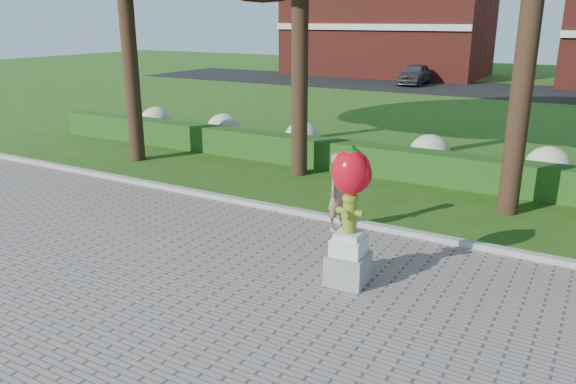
# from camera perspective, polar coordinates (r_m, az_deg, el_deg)

# --- Properties ---
(ground) EXTENTS (100.00, 100.00, 0.00)m
(ground) POSITION_cam_1_polar(r_m,az_deg,el_deg) (9.60, -5.80, -8.05)
(ground) COLOR #285415
(ground) RESTS_ON ground
(curb) EXTENTS (40.00, 0.18, 0.15)m
(curb) POSITION_cam_1_polar(r_m,az_deg,el_deg) (11.94, 2.59, -2.41)
(curb) COLOR #ADADA5
(curb) RESTS_ON ground
(lawn_hedge) EXTENTS (24.00, 0.70, 0.80)m
(lawn_hedge) POSITION_cam_1_polar(r_m,az_deg,el_deg) (15.37, 9.51, 3.13)
(lawn_hedge) COLOR #184814
(lawn_hedge) RESTS_ON ground
(hydrangea_row) EXTENTS (20.10, 1.10, 0.99)m
(hydrangea_row) POSITION_cam_1_polar(r_m,az_deg,el_deg) (16.08, 12.72, 4.12)
(hydrangea_row) COLOR beige
(hydrangea_row) RESTS_ON ground
(street) EXTENTS (50.00, 8.00, 0.02)m
(street) POSITION_cam_1_polar(r_m,az_deg,el_deg) (35.61, 21.77, 9.49)
(street) COLOR black
(street) RESTS_ON ground
(building_left) EXTENTS (14.00, 8.00, 7.00)m
(building_left) POSITION_cam_1_polar(r_m,az_deg,el_deg) (43.71, 10.10, 16.25)
(building_left) COLOR maroon
(building_left) RESTS_ON ground
(hydrant_sculpture) EXTENTS (0.65, 0.64, 2.24)m
(hydrant_sculpture) POSITION_cam_1_polar(r_m,az_deg,el_deg) (8.71, 6.30, -2.05)
(hydrant_sculpture) COLOR gray
(hydrant_sculpture) RESTS_ON walkway
(woman) EXTENTS (0.49, 0.64, 1.56)m
(woman) POSITION_cam_1_polar(r_m,az_deg,el_deg) (11.05, 5.19, -0.02)
(woman) COLOR #A1745C
(woman) RESTS_ON walkway
(parked_car) EXTENTS (1.63, 3.85, 1.30)m
(parked_car) POSITION_cam_1_polar(r_m,az_deg,el_deg) (37.31, 12.77, 11.61)
(parked_car) COLOR #42454A
(parked_car) RESTS_ON street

